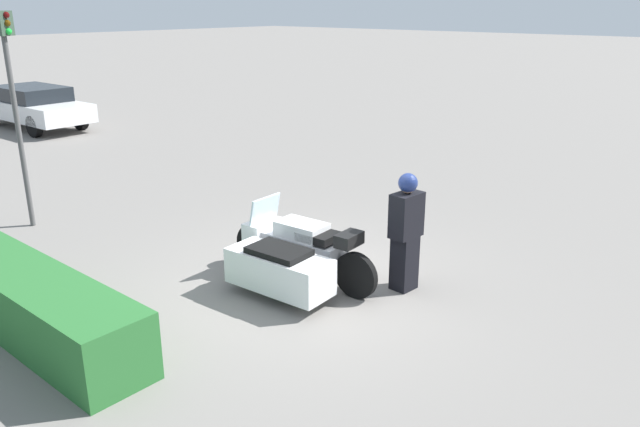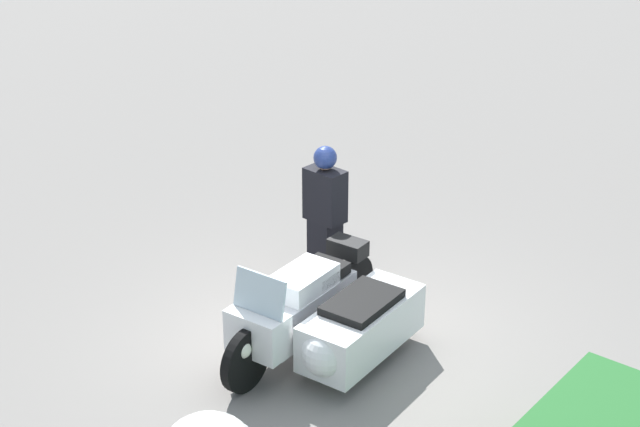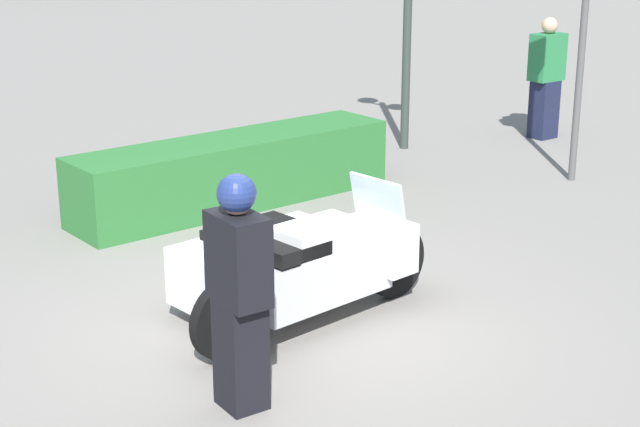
% 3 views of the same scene
% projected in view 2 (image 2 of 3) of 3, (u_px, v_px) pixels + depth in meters
% --- Properties ---
extents(ground_plane, '(160.00, 160.00, 0.00)m').
position_uv_depth(ground_plane, '(333.00, 341.00, 10.44)').
color(ground_plane, slate).
extents(police_motorcycle, '(2.55, 1.26, 1.16)m').
position_uv_depth(police_motorcycle, '(328.00, 319.00, 9.95)').
color(police_motorcycle, black).
rests_on(police_motorcycle, ground).
extents(officer_rider, '(0.32, 0.48, 1.70)m').
position_uv_depth(officer_rider, '(325.00, 212.00, 11.30)').
color(officer_rider, black).
rests_on(officer_rider, ground).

